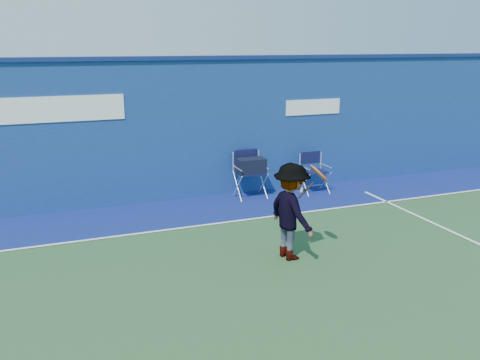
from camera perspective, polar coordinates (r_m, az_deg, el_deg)
name	(u,v)px	position (r m, az deg, el deg)	size (l,w,h in m)	color
ground	(249,309)	(6.80, 0.98, -14.30)	(80.00, 80.00, 0.00)	#294D29
stadium_wall	(159,129)	(11.07, -9.06, 5.63)	(24.00, 0.50, 3.08)	navy
out_of_bounds_strip	(174,213)	(10.40, -7.42, -3.73)	(24.00, 1.80, 0.01)	navy
court_lines	(233,288)	(7.29, -0.80, -12.05)	(24.00, 12.00, 0.01)	white
directors_chair_left	(250,178)	(11.28, 1.15, 0.23)	(0.61, 0.57, 1.04)	silver
directors_chair_right	(314,180)	(11.79, 8.36, -0.04)	(0.55, 0.49, 0.92)	silver
water_bottle	(302,187)	(11.81, 6.93, -0.80)	(0.07, 0.07, 0.24)	silver
tennis_player	(291,211)	(8.04, 5.79, -3.52)	(0.93, 1.08, 1.56)	#EA4738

